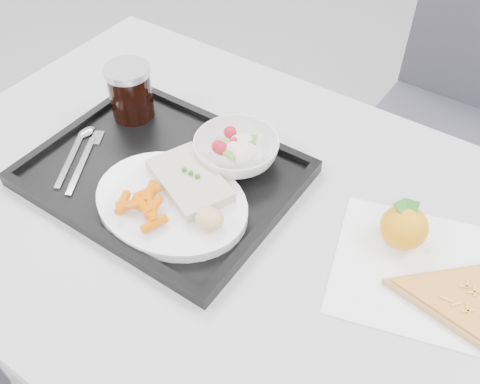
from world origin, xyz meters
name	(u,v)px	position (x,y,z in m)	size (l,w,h in m)	color
table	(233,234)	(0.00, 0.30, 0.68)	(1.20, 0.80, 0.75)	#B1B1B3
chair	(460,101)	(0.18, 1.14, 0.54)	(0.43, 0.43, 0.93)	#37373F
tray	(163,175)	(-0.15, 0.29, 0.76)	(0.45, 0.35, 0.03)	black
dinner_plate	(171,203)	(-0.08, 0.24, 0.77)	(0.27, 0.27, 0.02)	white
fish_fillet	(190,180)	(-0.08, 0.28, 0.79)	(0.18, 0.14, 0.03)	beige
bread_roll	(209,218)	(0.01, 0.23, 0.80)	(0.06, 0.06, 0.03)	#DAAF78
salad_bowl	(236,151)	(-0.06, 0.39, 0.79)	(0.15, 0.15, 0.05)	white
cola_glass	(130,91)	(-0.30, 0.39, 0.82)	(0.09, 0.09, 0.11)	black
cutlery	(81,150)	(-0.31, 0.25, 0.77)	(0.12, 0.16, 0.01)	silver
napkin	(417,270)	(0.31, 0.36, 0.75)	(0.31, 0.30, 0.00)	white
tangerine	(404,227)	(0.26, 0.40, 0.79)	(0.09, 0.09, 0.07)	orange
pizza_slice	(451,297)	(0.36, 0.33, 0.76)	(0.25, 0.25, 0.02)	tan
carrot_pile	(144,204)	(-0.10, 0.19, 0.80)	(0.10, 0.09, 0.02)	#E36302
salad_contents	(238,147)	(-0.05, 0.39, 0.80)	(0.08, 0.08, 0.03)	#B01426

